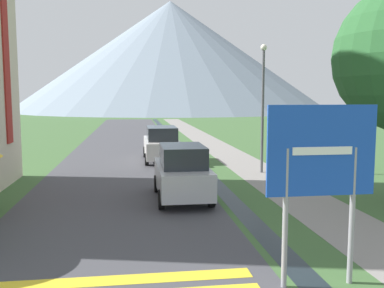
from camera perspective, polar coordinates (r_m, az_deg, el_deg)
The scene contains 9 objects.
ground_plane at distance 23.32m, azimuth -2.95°, elevation -1.99°, with size 160.00×160.00×0.00m, color #3D6033.
road at distance 33.16m, azimuth -8.77°, elevation 0.46°, with size 6.40×60.00×0.01m.
footpath at distance 33.63m, azimuth 1.68°, elevation 0.62°, with size 2.20×60.00×0.01m.
drainage_channel at distance 33.31m, azimuth -2.39°, elevation 0.55°, with size 0.60×60.00×0.00m.
mountain_distant at distance 103.52m, azimuth -2.88°, elevation 11.60°, with size 72.74×72.74×25.50m.
road_sign at distance 7.85m, azimuth 16.84°, elevation -2.91°, with size 1.98×0.11×3.26m.
parked_car_near at distance 14.10m, azimuth -1.32°, elevation -3.81°, with size 1.72×3.81×1.82m.
parked_car_far at distance 22.49m, azimuth -4.08°, elevation 0.03°, with size 1.84×4.57×1.82m.
streetlamp at distance 19.16m, azimuth 9.43°, elevation 6.05°, with size 0.28×0.28×5.65m.
Camera 1 is at (-1.99, -2.98, 3.41)m, focal length 40.00 mm.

